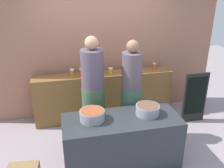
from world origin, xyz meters
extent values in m
plane|color=gray|center=(0.00, 0.00, 0.00)|extent=(12.00, 12.00, 0.00)
cube|color=#9F6953|center=(0.00, 1.45, 1.50)|extent=(4.80, 0.12, 3.00)
cube|color=brown|center=(0.00, 1.10, 0.48)|extent=(2.70, 0.36, 0.95)
cube|color=#2B2F33|center=(0.00, -0.30, 0.39)|extent=(1.70, 0.70, 0.78)
cylinder|color=orange|center=(-0.59, 1.13, 1.01)|extent=(0.08, 0.08, 0.11)
cylinder|color=silver|center=(-0.59, 1.13, 1.07)|extent=(0.08, 0.08, 0.01)
cylinder|color=#E55D05|center=(-0.42, 1.08, 1.02)|extent=(0.09, 0.09, 0.13)
cylinder|color=#D6C666|center=(-0.42, 1.08, 1.09)|extent=(0.09, 0.09, 0.02)
cylinder|color=#335F39|center=(-0.22, 1.12, 1.00)|extent=(0.08, 0.08, 0.09)
cylinder|color=silver|center=(-0.22, 1.12, 1.05)|extent=(0.09, 0.09, 0.01)
cylinder|color=gold|center=(-0.05, 1.12, 1.01)|extent=(0.08, 0.08, 0.10)
cylinder|color=black|center=(-0.05, 1.12, 1.06)|extent=(0.08, 0.08, 0.01)
cylinder|color=gold|center=(0.13, 1.08, 1.01)|extent=(0.08, 0.08, 0.10)
cylinder|color=silver|center=(0.13, 1.08, 1.06)|extent=(0.09, 0.09, 0.01)
cylinder|color=olive|center=(0.44, 1.07, 1.02)|extent=(0.07, 0.07, 0.12)
cylinder|color=silver|center=(0.44, 1.07, 1.08)|extent=(0.07, 0.07, 0.01)
cylinder|color=#306025|center=(0.54, 1.12, 1.01)|extent=(0.08, 0.08, 0.11)
cylinder|color=black|center=(0.54, 1.12, 1.07)|extent=(0.08, 0.08, 0.01)
cylinder|color=#CD5F17|center=(1.05, 1.15, 1.01)|extent=(0.07, 0.07, 0.11)
cylinder|color=#D6C666|center=(1.05, 1.15, 1.07)|extent=(0.07, 0.07, 0.02)
cylinder|color=gray|center=(-0.42, -0.25, 0.86)|extent=(0.35, 0.35, 0.15)
cylinder|color=brown|center=(-0.42, -0.25, 0.93)|extent=(0.32, 0.32, 0.00)
cylinder|color=gray|center=(0.40, -0.26, 0.85)|extent=(0.35, 0.35, 0.14)
cylinder|color=brown|center=(0.40, -0.26, 0.93)|extent=(0.32, 0.32, 0.00)
cylinder|color=#3E5D3D|center=(-0.31, 0.37, 0.51)|extent=(0.38, 0.38, 1.01)
cylinder|color=#534658|center=(-0.31, 0.37, 1.33)|extent=(0.36, 0.36, 0.62)
sphere|color=tan|center=(-0.31, 0.37, 1.74)|extent=(0.21, 0.21, 0.21)
cylinder|color=#3D624A|center=(0.31, 0.29, 0.49)|extent=(0.34, 0.34, 0.98)
cylinder|color=#554B54|center=(0.31, 0.29, 1.28)|extent=(0.33, 0.33, 0.60)
sphere|color=#8C6047|center=(0.31, 0.29, 1.68)|extent=(0.20, 0.20, 0.20)
cube|color=black|center=(1.69, 0.58, 0.51)|extent=(0.48, 0.04, 1.02)
cube|color=black|center=(1.69, 0.55, 0.56)|extent=(0.41, 0.01, 0.78)
camera|label=1|loc=(-0.79, -3.24, 2.61)|focal=39.33mm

